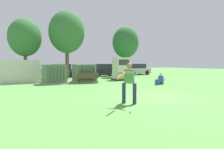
{
  "coord_description": "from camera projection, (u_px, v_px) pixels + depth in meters",
  "views": [
    {
      "loc": [
        -6.83,
        -7.4,
        1.75
      ],
      "look_at": [
        -0.91,
        3.5,
        1.0
      ],
      "focal_mm": 30.84,
      "sensor_mm": 36.0,
      "label": 1
    }
  ],
  "objects": [
    {
      "name": "ground_plane",
      "position": [
        160.0,
        97.0,
        9.84
      ],
      "size": [
        96.0,
        96.0,
        0.0
      ],
      "primitive_type": "plane",
      "color": "#5B9947"
    },
    {
      "name": "fence_panel",
      "position": [
        10.0,
        72.0,
        15.81
      ],
      "size": [
        4.8,
        0.12,
        2.0
      ],
      "primitive_type": "cube",
      "color": "beige",
      "rests_on": "ground"
    },
    {
      "name": "transformer_west",
      "position": [
        54.0,
        74.0,
        16.22
      ],
      "size": [
        2.1,
        1.7,
        1.62
      ],
      "color": "#9E9B93",
      "rests_on": "ground"
    },
    {
      "name": "transformer_mid_west",
      "position": [
        84.0,
        74.0,
        17.28
      ],
      "size": [
        2.1,
        1.7,
        1.62
      ],
      "color": "#9E9B93",
      "rests_on": "ground"
    },
    {
      "name": "generator_enclosure",
      "position": [
        121.0,
        69.0,
        19.72
      ],
      "size": [
        1.6,
        1.4,
        2.3
      ],
      "color": "#262626",
      "rests_on": "ground"
    },
    {
      "name": "park_bench",
      "position": [
        88.0,
        77.0,
        16.37
      ],
      "size": [
        1.84,
        0.63,
        0.92
      ],
      "color": "#4C3828",
      "rests_on": "ground"
    },
    {
      "name": "batter",
      "position": [
        129.0,
        81.0,
        8.15
      ],
      "size": [
        1.4,
        1.23,
        1.74
      ],
      "color": "#282D4C",
      "rests_on": "ground"
    },
    {
      "name": "sports_ball",
      "position": [
        130.0,
        112.0,
        6.71
      ],
      "size": [
        0.09,
        0.09,
        0.09
      ],
      "primitive_type": "sphere",
      "color": "white",
      "rests_on": "ground"
    },
    {
      "name": "seated_spectator",
      "position": [
        161.0,
        80.0,
        15.84
      ],
      "size": [
        0.77,
        0.7,
        0.96
      ],
      "color": "#384C75",
      "rests_on": "ground"
    },
    {
      "name": "backpack",
      "position": [
        157.0,
        82.0,
        15.33
      ],
      "size": [
        0.33,
        0.28,
        0.44
      ],
      "color": "#264C8C",
      "rests_on": "ground"
    },
    {
      "name": "tree_left",
      "position": [
        25.0,
        38.0,
        20.43
      ],
      "size": [
        3.39,
        3.39,
        6.48
      ],
      "color": "brown",
      "rests_on": "ground"
    },
    {
      "name": "tree_center_left",
      "position": [
        67.0,
        32.0,
        21.44
      ],
      "size": [
        3.95,
        3.95,
        7.54
      ],
      "color": "brown",
      "rests_on": "ground"
    },
    {
      "name": "tree_center_right",
      "position": [
        125.0,
        43.0,
        24.22
      ],
      "size": [
        3.29,
        3.29,
        6.29
      ],
      "color": "brown",
      "rests_on": "ground"
    },
    {
      "name": "parked_car_leftmost",
      "position": [
        13.0,
        72.0,
        21.21
      ],
      "size": [
        4.21,
        1.94,
        1.62
      ],
      "color": "navy",
      "rests_on": "ground"
    },
    {
      "name": "parked_car_left_of_center",
      "position": [
        60.0,
        71.0,
        23.18
      ],
      "size": [
        4.23,
        1.98,
        1.62
      ],
      "color": "navy",
      "rests_on": "ground"
    },
    {
      "name": "parked_car_right_of_center",
      "position": [
        104.0,
        70.0,
        25.65
      ],
      "size": [
        4.25,
        2.02,
        1.62
      ],
      "color": "black",
      "rests_on": "ground"
    },
    {
      "name": "parked_car_rightmost",
      "position": [
        137.0,
        70.0,
        28.35
      ],
      "size": [
        4.29,
        2.1,
        1.62
      ],
      "color": "#B2B2B7",
      "rests_on": "ground"
    }
  ]
}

